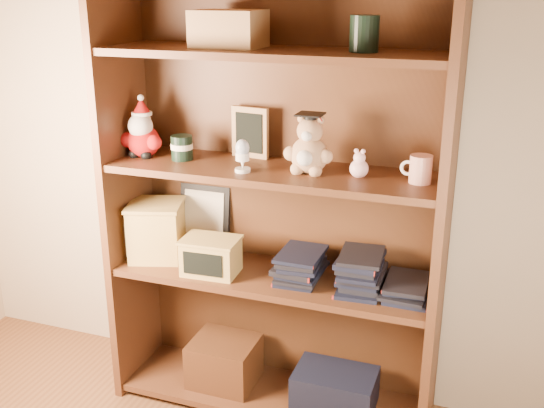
{
  "coord_description": "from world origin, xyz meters",
  "views": [
    {
      "loc": [
        0.68,
        -0.68,
        1.54
      ],
      "look_at": [
        -0.03,
        1.3,
        0.82
      ],
      "focal_mm": 42.0,
      "sensor_mm": 36.0,
      "label": 1
    }
  ],
  "objects_px": {
    "grad_teddy_bear": "(309,150)",
    "teacher_mug": "(420,169)",
    "treats_box": "(156,230)",
    "bookcase": "(276,210)"
  },
  "relations": [
    {
      "from": "teacher_mug",
      "to": "treats_box",
      "type": "height_order",
      "value": "teacher_mug"
    },
    {
      "from": "teacher_mug",
      "to": "grad_teddy_bear",
      "type": "bearing_deg",
      "value": -179.03
    },
    {
      "from": "treats_box",
      "to": "bookcase",
      "type": "bearing_deg",
      "value": 6.3
    },
    {
      "from": "grad_teddy_bear",
      "to": "teacher_mug",
      "type": "height_order",
      "value": "grad_teddy_bear"
    },
    {
      "from": "bookcase",
      "to": "teacher_mug",
      "type": "bearing_deg",
      "value": -5.77
    },
    {
      "from": "grad_teddy_bear",
      "to": "teacher_mug",
      "type": "distance_m",
      "value": 0.37
    },
    {
      "from": "grad_teddy_bear",
      "to": "treats_box",
      "type": "xyz_separation_m",
      "value": [
        -0.6,
        0.01,
        -0.37
      ]
    },
    {
      "from": "bookcase",
      "to": "teacher_mug",
      "type": "relative_size",
      "value": 15.78
    },
    {
      "from": "grad_teddy_bear",
      "to": "teacher_mug",
      "type": "bearing_deg",
      "value": 0.97
    },
    {
      "from": "treats_box",
      "to": "teacher_mug",
      "type": "bearing_deg",
      "value": 0.06
    }
  ]
}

